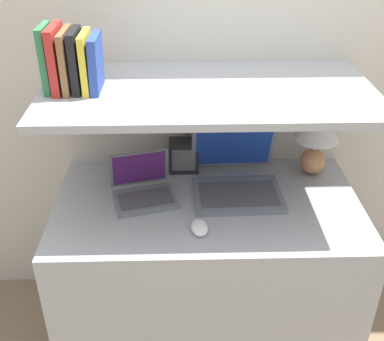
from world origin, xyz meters
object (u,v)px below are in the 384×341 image
(book_yellow, at_px, (86,62))
(book_green, at_px, (47,59))
(book_black, at_px, (76,61))
(book_blue, at_px, (96,63))
(router_box, at_px, (184,155))
(table_lamp, at_px, (317,132))
(laptop_small, at_px, (143,189))
(computer_mouse, at_px, (200,228))
(book_red, at_px, (57,59))
(laptop_large, at_px, (236,178))
(book_brown, at_px, (67,61))

(book_yellow, bearing_deg, book_green, 180.00)
(book_black, bearing_deg, book_yellow, 0.00)
(book_green, relative_size, book_blue, 1.17)
(router_box, bearing_deg, table_lamp, -4.00)
(laptop_small, distance_m, book_green, 0.61)
(computer_mouse, xyz_separation_m, book_black, (-0.42, 0.26, 0.54))
(router_box, relative_size, book_yellow, 0.70)
(book_green, height_order, book_black, book_green)
(computer_mouse, distance_m, book_red, 0.78)
(laptop_small, relative_size, book_yellow, 1.38)
(router_box, height_order, book_yellow, book_yellow)
(laptop_large, distance_m, book_black, 0.77)
(computer_mouse, xyz_separation_m, book_green, (-0.52, 0.26, 0.55))
(laptop_large, height_order, book_blue, book_blue)
(laptop_large, relative_size, book_blue, 1.87)
(computer_mouse, relative_size, book_black, 0.49)
(book_green, height_order, book_blue, book_green)
(laptop_small, relative_size, book_brown, 1.32)
(book_black, bearing_deg, book_red, 180.00)
(computer_mouse, bearing_deg, book_blue, 144.08)
(computer_mouse, bearing_deg, book_green, 153.75)
(laptop_small, height_order, book_yellow, book_yellow)
(table_lamp, distance_m, laptop_small, 0.76)
(laptop_small, bearing_deg, book_green, 173.87)
(table_lamp, bearing_deg, book_black, -171.21)
(computer_mouse, height_order, book_black, book_black)
(table_lamp, distance_m, book_blue, 0.94)
(book_green, distance_m, book_red, 0.03)
(router_box, bearing_deg, book_red, -157.38)
(book_brown, height_order, book_yellow, book_brown)
(computer_mouse, height_order, book_red, book_red)
(book_blue, bearing_deg, book_green, 180.00)
(table_lamp, distance_m, book_black, 1.01)
(book_black, bearing_deg, book_green, 180.00)
(book_green, relative_size, book_black, 1.07)
(book_green, distance_m, book_yellow, 0.14)
(book_black, relative_size, book_blue, 1.09)
(laptop_large, height_order, book_green, book_green)
(table_lamp, distance_m, laptop_large, 0.39)
(laptop_large, relative_size, book_green, 1.60)
(book_black, bearing_deg, laptop_large, 1.87)
(book_brown, bearing_deg, book_black, 0.00)
(laptop_large, bearing_deg, book_black, -178.13)
(computer_mouse, height_order, book_brown, book_brown)
(book_green, relative_size, book_red, 1.01)
(laptop_large, relative_size, router_box, 2.58)
(laptop_large, bearing_deg, book_yellow, -178.01)
(book_black, relative_size, book_yellow, 1.04)
(router_box, distance_m, book_green, 0.71)
(computer_mouse, distance_m, book_yellow, 0.71)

